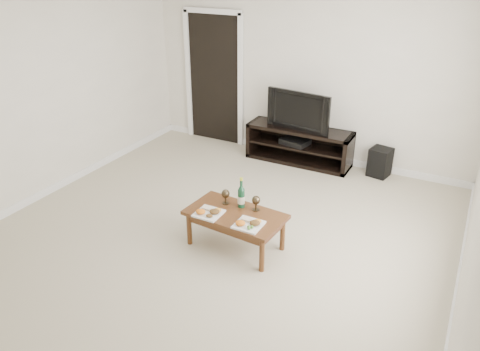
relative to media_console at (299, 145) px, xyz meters
name	(u,v)px	position (x,y,z in m)	size (l,w,h in m)	color
floor	(211,242)	(-0.05, -2.50, -0.28)	(5.50, 5.50, 0.00)	#B8AD94
back_wall	(306,73)	(-0.05, 0.27, 1.02)	(5.00, 0.04, 2.60)	beige
doorway	(214,80)	(-1.60, 0.24, 0.75)	(0.90, 0.02, 2.05)	black
media_console	(299,145)	(0.00, 0.00, 0.00)	(1.58, 0.45, 0.55)	black
television	(301,109)	(0.00, 0.00, 0.56)	(0.99, 0.13, 0.57)	black
av_receiver	(295,141)	(-0.06, -0.01, 0.05)	(0.40, 0.30, 0.08)	black
subwoofer	(380,162)	(1.20, 0.09, -0.07)	(0.28, 0.28, 0.41)	black
coffee_table	(235,230)	(0.23, -2.44, -0.07)	(1.03, 0.56, 0.42)	brown
plate_left	(209,211)	(-0.01, -2.59, 0.18)	(0.27, 0.27, 0.07)	white
plate_right	(249,223)	(0.46, -2.60, 0.18)	(0.27, 0.27, 0.07)	white
wine_bottle	(241,192)	(0.22, -2.29, 0.32)	(0.07, 0.07, 0.35)	#103B22
goblet_left	(226,197)	(0.03, -2.31, 0.23)	(0.09, 0.09, 0.17)	#3E3322
goblet_right	(256,203)	(0.39, -2.28, 0.23)	(0.09, 0.09, 0.17)	#3E3322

